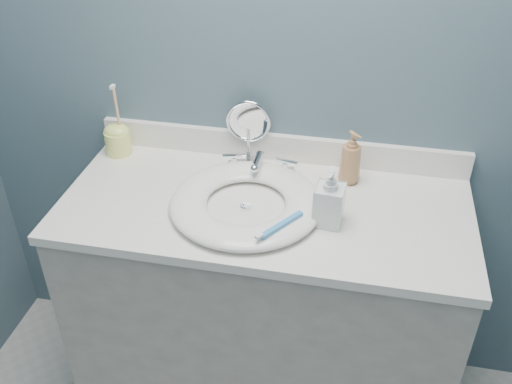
% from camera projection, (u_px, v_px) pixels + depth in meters
% --- Properties ---
extents(back_wall, '(2.20, 0.02, 2.40)m').
position_uv_depth(back_wall, '(282.00, 67.00, 1.74)').
color(back_wall, '#49606E').
rests_on(back_wall, ground).
extents(vanity_cabinet, '(1.20, 0.55, 0.85)m').
position_uv_depth(vanity_cabinet, '(264.00, 312.00, 1.95)').
color(vanity_cabinet, '#BAB4AA').
rests_on(vanity_cabinet, ground).
extents(countertop, '(1.22, 0.57, 0.03)m').
position_uv_depth(countertop, '(265.00, 208.00, 1.70)').
color(countertop, white).
rests_on(countertop, vanity_cabinet).
extents(backsplash, '(1.22, 0.02, 0.09)m').
position_uv_depth(backsplash, '(280.00, 147.00, 1.88)').
color(backsplash, white).
rests_on(backsplash, countertop).
extents(basin, '(0.45, 0.45, 0.04)m').
position_uv_depth(basin, '(246.00, 202.00, 1.67)').
color(basin, white).
rests_on(basin, countertop).
extents(drain, '(0.04, 0.04, 0.01)m').
position_uv_depth(drain, '(246.00, 207.00, 1.68)').
color(drain, silver).
rests_on(drain, countertop).
extents(faucet, '(0.25, 0.13, 0.07)m').
position_uv_depth(faucet, '(259.00, 165.00, 1.82)').
color(faucet, silver).
rests_on(faucet, countertop).
extents(makeup_mirror, '(0.15, 0.08, 0.22)m').
position_uv_depth(makeup_mirror, '(248.00, 128.00, 1.84)').
color(makeup_mirror, silver).
rests_on(makeup_mirror, countertop).
extents(soap_bottle_amber, '(0.10, 0.10, 0.17)m').
position_uv_depth(soap_bottle_amber, '(351.00, 158.00, 1.75)').
color(soap_bottle_amber, '#AC7A4D').
rests_on(soap_bottle_amber, countertop).
extents(soap_bottle_clear, '(0.09, 0.09, 0.18)m').
position_uv_depth(soap_bottle_clear, '(330.00, 196.00, 1.57)').
color(soap_bottle_clear, silver).
rests_on(soap_bottle_clear, countertop).
extents(toothbrush_holder, '(0.09, 0.09, 0.25)m').
position_uv_depth(toothbrush_holder, '(118.00, 138.00, 1.91)').
color(toothbrush_holder, '#F0F77B').
rests_on(toothbrush_holder, countertop).
extents(toothbrush_lying, '(0.11, 0.15, 0.02)m').
position_uv_depth(toothbrush_lying, '(280.00, 226.00, 1.53)').
color(toothbrush_lying, '#3A92CF').
rests_on(toothbrush_lying, basin).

